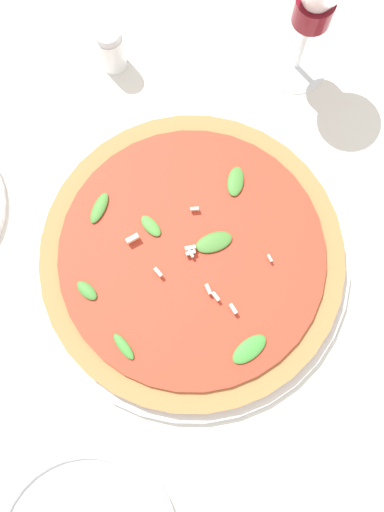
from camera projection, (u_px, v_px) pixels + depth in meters
name	position (u px, v px, depth m)	size (l,w,h in m)	color
ground_plane	(176.00, 293.00, 0.67)	(6.00, 6.00, 0.00)	silver
pizza_arugula_main	(192.00, 259.00, 0.67)	(0.36, 0.36, 0.05)	white
wine_glass	(317.00, 0.00, 0.61)	(0.08, 0.08, 0.18)	white
shaker_pepper	(111.00, 48.00, 0.71)	(0.03, 0.03, 0.07)	silver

